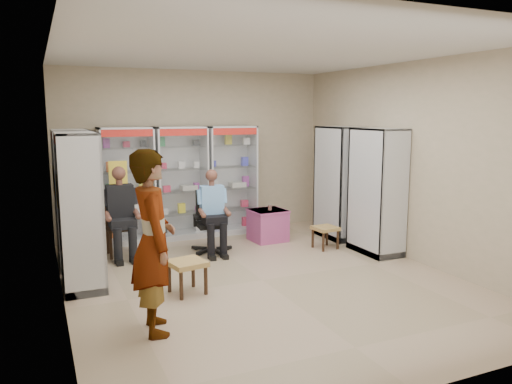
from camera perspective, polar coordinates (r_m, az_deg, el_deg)
name	(u,v)px	position (r m, az deg, el deg)	size (l,w,h in m)	color
floor	(262,280)	(6.85, 0.74, -10.03)	(6.00, 6.00, 0.00)	tan
room_shell	(263,134)	(6.48, 0.77, 6.67)	(5.02, 6.02, 3.01)	tan
cabinet_back_left	(127,186)	(8.81, -14.51, 0.68)	(0.90, 0.50, 2.00)	silver
cabinet_back_mid	(181,183)	(9.01, -8.54, 1.04)	(0.90, 0.50, 2.00)	silver
cabinet_back_right	(231,180)	(9.30, -2.89, 1.38)	(0.90, 0.50, 2.00)	#9D9FA4
cabinet_right_far	(338,183)	(9.04, 9.41, 1.05)	(0.50, 0.90, 2.00)	#9EA1A5
cabinet_right_near	(377,191)	(8.16, 13.64, 0.06)	(0.50, 0.90, 2.00)	#A9AAB0
cabinet_left_far	(74,198)	(7.79, -20.12, -0.65)	(0.50, 0.90, 2.00)	#AEAFB5
cabinet_left_near	(80,211)	(6.71, -19.47, -2.10)	(0.50, 0.90, 2.00)	#A2A4A9
wooden_chair	(120,226)	(8.16, -15.24, -3.79)	(0.42, 0.42, 0.94)	black
seated_customer	(120,214)	(8.07, -15.25, -2.48)	(0.44, 0.60, 1.34)	black
office_chair	(211,222)	(8.11, -5.18, -3.38)	(0.54, 0.54, 1.00)	black
seated_shopkeeper	(212,214)	(8.04, -5.08, -2.50)	(0.42, 0.58, 1.27)	#68A4CD
pink_trunk	(268,225)	(8.82, 1.35, -3.81)	(0.57, 0.55, 0.55)	#B24786
tea_glass	(270,207)	(8.72, 1.60, -1.75)	(0.07, 0.07, 0.10)	#591C07
woven_stool_a	(325,237)	(8.41, 7.91, -5.17)	(0.37, 0.37, 0.37)	#AF884A
woven_stool_b	(187,277)	(6.37, -7.85, -9.60)	(0.42, 0.42, 0.42)	#B37D4B
standing_man	(153,242)	(5.17, -11.68, -5.63)	(0.69, 0.45, 1.89)	gray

